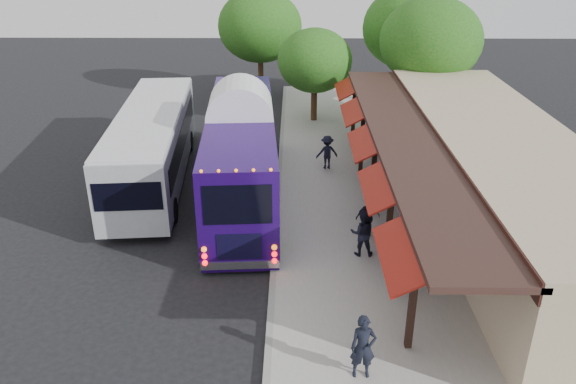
% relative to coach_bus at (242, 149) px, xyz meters
% --- Properties ---
extents(ground, '(90.00, 90.00, 0.00)m').
position_rel_coach_bus_xyz_m(ground, '(1.45, -5.79, -2.14)').
color(ground, black).
rests_on(ground, ground).
extents(sidewalk, '(10.00, 40.00, 0.15)m').
position_rel_coach_bus_xyz_m(sidewalk, '(6.45, -1.79, -2.06)').
color(sidewalk, '#9E9B93').
rests_on(sidewalk, ground).
extents(curb, '(0.20, 40.00, 0.16)m').
position_rel_coach_bus_xyz_m(curb, '(1.50, -1.79, -2.06)').
color(curb, gray).
rests_on(curb, ground).
extents(station_shelter, '(8.15, 20.00, 3.60)m').
position_rel_coach_bus_xyz_m(station_shelter, '(9.83, -1.79, -0.29)').
color(station_shelter, tan).
rests_on(station_shelter, ground).
extents(coach_bus, '(3.45, 12.55, 3.97)m').
position_rel_coach_bus_xyz_m(coach_bus, '(0.00, 0.00, 0.00)').
color(coach_bus, '#23075A').
rests_on(coach_bus, ground).
extents(city_bus, '(3.69, 12.33, 3.26)m').
position_rel_coach_bus_xyz_m(city_bus, '(-4.11, 1.74, -0.33)').
color(city_bus, '#989CA0').
rests_on(city_bus, ground).
extents(ped_a, '(0.65, 0.44, 1.76)m').
position_rel_coach_bus_xyz_m(ped_a, '(3.88, -10.79, -1.11)').
color(ped_a, black).
rests_on(ped_a, sidewalk).
extents(ped_b, '(0.85, 0.67, 1.68)m').
position_rel_coach_bus_xyz_m(ped_b, '(4.50, -4.95, -1.14)').
color(ped_b, black).
rests_on(ped_b, sidewalk).
extents(ped_c, '(0.95, 0.54, 1.53)m').
position_rel_coach_bus_xyz_m(ped_c, '(4.85, -3.65, -1.22)').
color(ped_c, black).
rests_on(ped_c, sidewalk).
extents(ped_d, '(1.14, 0.80, 1.60)m').
position_rel_coach_bus_xyz_m(ped_d, '(3.71, 2.83, -1.18)').
color(ped_d, black).
rests_on(ped_d, sidewalk).
extents(sign_board, '(0.25, 0.50, 1.17)m').
position_rel_coach_bus_xyz_m(sign_board, '(5.16, -7.35, -1.19)').
color(sign_board, black).
rests_on(sign_board, sidewalk).
extents(tree_left, '(4.26, 4.26, 5.45)m').
position_rel_coach_bus_xyz_m(tree_left, '(3.33, 10.34, 1.49)').
color(tree_left, '#382314').
rests_on(tree_left, ground).
extents(tree_mid, '(5.82, 5.82, 7.45)m').
position_rel_coach_bus_xyz_m(tree_mid, '(9.21, 13.49, 2.83)').
color(tree_mid, '#382314').
rests_on(tree_mid, ground).
extents(tree_right, '(5.64, 5.64, 7.22)m').
position_rel_coach_bus_xyz_m(tree_right, '(9.68, 9.93, 2.68)').
color(tree_right, '#382314').
rests_on(tree_right, ground).
extents(tree_far, '(5.48, 5.48, 7.02)m').
position_rel_coach_bus_xyz_m(tree_far, '(-0.09, 15.98, 2.55)').
color(tree_far, '#382314').
rests_on(tree_far, ground).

